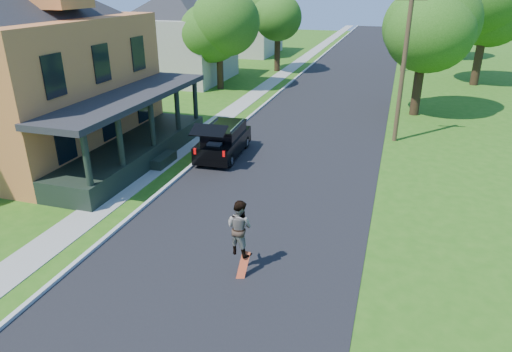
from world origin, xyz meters
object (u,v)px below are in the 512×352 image
(black_suv, at_px, (223,140))
(tree_right_near, at_px, (425,27))
(utility_pole_near, at_px, (404,66))
(skateboarder, at_px, (240,227))

(black_suv, height_order, tree_right_near, tree_right_near)
(black_suv, distance_m, utility_pole_near, 9.56)
(skateboarder, distance_m, utility_pole_near, 14.08)
(black_suv, xyz_separation_m, utility_pole_near, (7.70, 4.75, 3.07))
(skateboarder, distance_m, tree_right_near, 19.97)
(black_suv, relative_size, tree_right_near, 0.55)
(skateboarder, height_order, tree_right_near, tree_right_near)
(skateboarder, bearing_deg, utility_pole_near, -87.33)
(skateboarder, relative_size, utility_pole_near, 0.22)
(black_suv, height_order, skateboarder, skateboarder)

